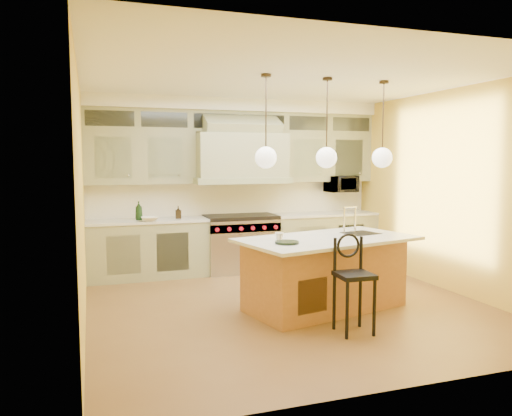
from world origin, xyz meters
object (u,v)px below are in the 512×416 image
object	(u,v)px
range	(241,243)
microwave	(341,184)
counter_stool	(353,277)
kitchen_island	(325,272)

from	to	relation	value
range	microwave	world-z (taller)	microwave
range	counter_stool	world-z (taller)	counter_stool
counter_stool	microwave	size ratio (longest dim) A/B	1.99
microwave	kitchen_island	bearing A→B (deg)	-121.70
kitchen_island	microwave	size ratio (longest dim) A/B	4.47
kitchen_island	counter_stool	bearing A→B (deg)	-110.08
range	counter_stool	xyz separation A→B (m)	(0.30, -3.29, 0.13)
range	counter_stool	bearing A→B (deg)	-84.81
kitchen_island	counter_stool	distance (m)	0.91
kitchen_island	microwave	distance (m)	3.10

